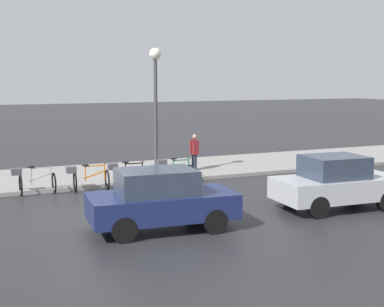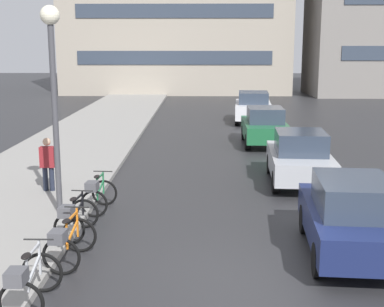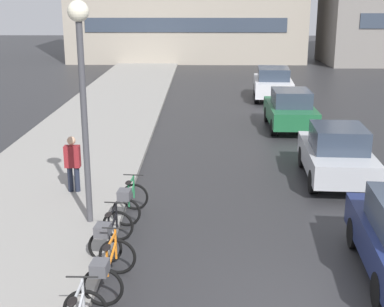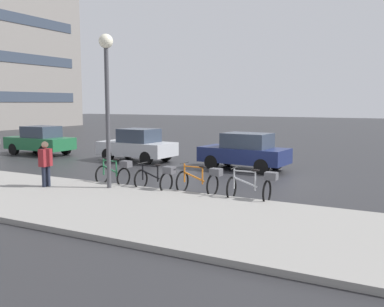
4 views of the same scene
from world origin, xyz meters
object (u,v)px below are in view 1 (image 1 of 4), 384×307
object	(u,v)px
bicycle_nearest	(33,180)
bicycle_third	(126,174)
bicycle_second	(87,177)
car_silver	(337,183)
pedestrian	(194,151)
streetlamp	(155,87)
bicycle_farthest	(174,171)
car_navy	(161,200)

from	to	relation	value
bicycle_nearest	bicycle_third	xyz separation A→B (m)	(-0.05, 3.30, -0.02)
bicycle_second	car_silver	distance (m)	8.42
bicycle_second	bicycle_nearest	bearing A→B (deg)	-95.66
car_silver	pedestrian	xyz separation A→B (m)	(-7.27, -1.46, 0.13)
bicycle_third	pedestrian	xyz separation A→B (m)	(-1.52, 3.39, 0.44)
streetlamp	bicycle_nearest	bearing A→B (deg)	-81.03
bicycle_nearest	bicycle_third	bearing A→B (deg)	90.79
bicycle_farthest	streetlamp	bearing A→B (deg)	-155.40
bicycle_second	car_navy	size ratio (longest dim) A/B	0.38
car_silver	bicycle_nearest	bearing A→B (deg)	-125.04
bicycle_nearest	pedestrian	world-z (taller)	pedestrian
bicycle_third	pedestrian	world-z (taller)	pedestrian
bicycle_nearest	car_navy	distance (m)	6.24
bicycle_third	bicycle_nearest	bearing A→B (deg)	-89.21
bicycle_second	car_silver	size ratio (longest dim) A/B	0.37
bicycle_nearest	car_navy	world-z (taller)	car_navy
bicycle_third	bicycle_farthest	bearing A→B (deg)	84.85
car_navy	car_silver	distance (m)	5.67
pedestrian	streetlamp	distance (m)	3.41
bicycle_farthest	pedestrian	distance (m)	2.35
car_navy	pedestrian	world-z (taller)	pedestrian
bicycle_second	bicycle_third	bearing A→B (deg)	98.49
bicycle_third	car_silver	distance (m)	7.53
bicycle_farthest	streetlamp	xyz separation A→B (m)	(-0.86, -0.39, 3.08)
pedestrian	bicycle_third	bearing A→B (deg)	-65.86
bicycle_nearest	bicycle_third	world-z (taller)	bicycle_nearest
bicycle_third	car_silver	bearing A→B (deg)	40.08
bicycle_nearest	pedestrian	xyz separation A→B (m)	(-1.56, 6.69, 0.42)
bicycle_nearest	streetlamp	xyz separation A→B (m)	(-0.74, 4.71, 3.08)
bicycle_nearest	bicycle_third	distance (m)	3.30
car_navy	bicycle_farthest	bearing A→B (deg)	154.87
bicycle_farthest	car_navy	distance (m)	6.20
bicycle_second	pedestrian	distance (m)	5.20
streetlamp	car_silver	bearing A→B (deg)	28.00
bicycle_third	car_navy	world-z (taller)	car_navy
bicycle_farthest	pedestrian	xyz separation A→B (m)	(-1.68, 1.58, 0.43)
car_silver	pedestrian	world-z (taller)	pedestrian
bicycle_nearest	car_silver	xyz separation A→B (m)	(5.71, 8.15, 0.29)
bicycle_nearest	bicycle_farthest	world-z (taller)	bicycle_nearest
bicycle_second	streetlamp	bearing A→B (deg)	107.59
bicycle_nearest	streetlamp	size ratio (longest dim) A/B	0.28
bicycle_nearest	bicycle_second	bearing A→B (deg)	84.34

